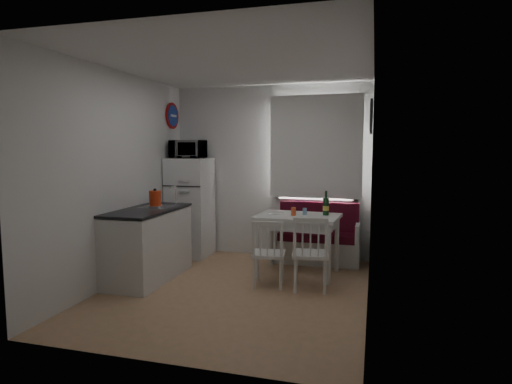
# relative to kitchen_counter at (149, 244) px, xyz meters

# --- Properties ---
(floor) EXTENTS (3.00, 3.50, 0.02)m
(floor) POSITION_rel_kitchen_counter_xyz_m (1.20, -0.16, -0.46)
(floor) COLOR tan
(floor) RESTS_ON ground
(ceiling) EXTENTS (3.00, 3.50, 0.02)m
(ceiling) POSITION_rel_kitchen_counter_xyz_m (1.20, -0.16, 2.14)
(ceiling) COLOR white
(ceiling) RESTS_ON wall_back
(wall_back) EXTENTS (3.00, 0.02, 2.60)m
(wall_back) POSITION_rel_kitchen_counter_xyz_m (1.20, 1.59, 0.84)
(wall_back) COLOR white
(wall_back) RESTS_ON floor
(wall_front) EXTENTS (3.00, 0.02, 2.60)m
(wall_front) POSITION_rel_kitchen_counter_xyz_m (1.20, -1.91, 0.84)
(wall_front) COLOR white
(wall_front) RESTS_ON floor
(wall_left) EXTENTS (0.02, 3.50, 2.60)m
(wall_left) POSITION_rel_kitchen_counter_xyz_m (-0.30, -0.16, 0.84)
(wall_left) COLOR white
(wall_left) RESTS_ON floor
(wall_right) EXTENTS (0.02, 3.50, 2.60)m
(wall_right) POSITION_rel_kitchen_counter_xyz_m (2.70, -0.16, 0.84)
(wall_right) COLOR white
(wall_right) RESTS_ON floor
(window) EXTENTS (1.22, 0.06, 1.47)m
(window) POSITION_rel_kitchen_counter_xyz_m (1.90, 1.56, 1.17)
(window) COLOR silver
(window) RESTS_ON wall_back
(curtain) EXTENTS (1.35, 0.02, 1.50)m
(curtain) POSITION_rel_kitchen_counter_xyz_m (1.90, 1.49, 1.22)
(curtain) COLOR white
(curtain) RESTS_ON wall_back
(kitchen_counter) EXTENTS (0.62, 1.32, 1.16)m
(kitchen_counter) POSITION_rel_kitchen_counter_xyz_m (0.00, 0.00, 0.00)
(kitchen_counter) COLOR silver
(kitchen_counter) RESTS_ON floor
(wall_sign) EXTENTS (0.03, 0.40, 0.40)m
(wall_sign) POSITION_rel_kitchen_counter_xyz_m (-0.27, 1.29, 1.69)
(wall_sign) COLOR navy
(wall_sign) RESTS_ON wall_left
(picture_frame) EXTENTS (0.04, 0.52, 0.42)m
(picture_frame) POSITION_rel_kitchen_counter_xyz_m (2.67, 0.94, 1.59)
(picture_frame) COLOR black
(picture_frame) RESTS_ON wall_right
(bench) EXTENTS (1.21, 0.47, 0.87)m
(bench) POSITION_rel_kitchen_counter_xyz_m (1.96, 1.35, -0.17)
(bench) COLOR silver
(bench) RESTS_ON floor
(dining_table) EXTENTS (1.11, 0.82, 0.79)m
(dining_table) POSITION_rel_kitchen_counter_xyz_m (1.79, 0.70, 0.24)
(dining_table) COLOR silver
(dining_table) RESTS_ON floor
(chair_left) EXTENTS (0.43, 0.41, 0.44)m
(chair_left) POSITION_rel_kitchen_counter_xyz_m (1.54, 0.05, 0.05)
(chair_left) COLOR silver
(chair_left) RESTS_ON floor
(chair_right) EXTENTS (0.46, 0.45, 0.47)m
(chair_right) POSITION_rel_kitchen_counter_xyz_m (2.04, 0.04, 0.09)
(chair_right) COLOR silver
(chair_right) RESTS_ON floor
(fridge) EXTENTS (0.60, 0.60, 1.50)m
(fridge) POSITION_rel_kitchen_counter_xyz_m (0.02, 1.24, 0.30)
(fridge) COLOR white
(fridge) RESTS_ON floor
(microwave) EXTENTS (0.49, 0.33, 0.27)m
(microwave) POSITION_rel_kitchen_counter_xyz_m (0.02, 1.19, 1.19)
(microwave) COLOR white
(microwave) RESTS_ON fridge
(kettle) EXTENTS (0.18, 0.18, 0.24)m
(kettle) POSITION_rel_kitchen_counter_xyz_m (0.05, 0.11, 0.56)
(kettle) COLOR red
(kettle) RESTS_ON kitchen_counter
(wine_bottle) EXTENTS (0.08, 0.08, 0.32)m
(wine_bottle) POSITION_rel_kitchen_counter_xyz_m (2.14, 0.80, 0.49)
(wine_bottle) COLOR #123819
(wine_bottle) RESTS_ON dining_table
(drinking_glass_orange) EXTENTS (0.06, 0.06, 0.11)m
(drinking_glass_orange) POSITION_rel_kitchen_counter_xyz_m (1.74, 0.65, 0.39)
(drinking_glass_orange) COLOR #E55226
(drinking_glass_orange) RESTS_ON dining_table
(drinking_glass_blue) EXTENTS (0.05, 0.05, 0.09)m
(drinking_glass_blue) POSITION_rel_kitchen_counter_xyz_m (1.87, 0.75, 0.38)
(drinking_glass_blue) COLOR #6F96BD
(drinking_glass_blue) RESTS_ON dining_table
(plate) EXTENTS (0.22, 0.22, 0.02)m
(plate) POSITION_rel_kitchen_counter_xyz_m (1.49, 0.72, 0.34)
(plate) COLOR white
(plate) RESTS_ON dining_table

